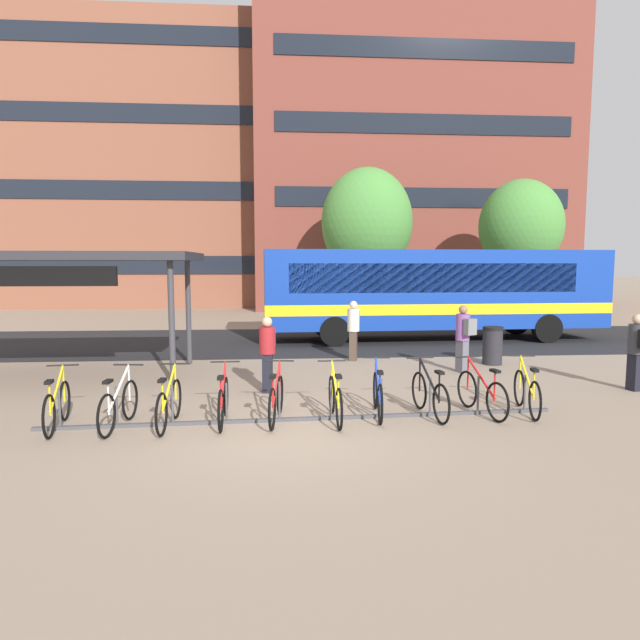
% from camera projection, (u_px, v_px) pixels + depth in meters
% --- Properties ---
extents(ground, '(200.00, 200.00, 0.00)m').
position_uv_depth(ground, '(288.00, 432.00, 8.84)').
color(ground, gray).
extents(bus_lane_asphalt, '(80.00, 7.20, 0.01)m').
position_uv_depth(bus_lane_asphalt, '(283.00, 341.00, 19.19)').
color(bus_lane_asphalt, '#232326').
rests_on(bus_lane_asphalt, ground).
extents(city_bus, '(12.11, 3.00, 3.20)m').
position_uv_depth(city_bus, '(435.00, 290.00, 19.41)').
color(city_bus, '#14389E').
rests_on(city_bus, ground).
extents(bike_rack, '(9.01, 0.60, 0.70)m').
position_uv_depth(bike_rack, '(305.00, 415.00, 9.48)').
color(bike_rack, '#47474C').
rests_on(bike_rack, ground).
extents(parked_bicycle_yellow_0, '(0.52, 1.71, 0.99)m').
position_uv_depth(parked_bicycle_yellow_0, '(57.00, 406.00, 8.97)').
color(parked_bicycle_yellow_0, black).
rests_on(parked_bicycle_yellow_0, ground).
extents(parked_bicycle_white_1, '(0.52, 1.72, 0.99)m').
position_uv_depth(parked_bicycle_white_1, '(119.00, 406.00, 9.01)').
color(parked_bicycle_white_1, black).
rests_on(parked_bicycle_white_1, ground).
extents(parked_bicycle_yellow_2, '(0.52, 1.72, 0.99)m').
position_uv_depth(parked_bicycle_yellow_2, '(169.00, 404.00, 9.10)').
color(parked_bicycle_yellow_2, black).
rests_on(parked_bicycle_yellow_2, ground).
extents(parked_bicycle_red_3, '(0.52, 1.72, 0.99)m').
position_uv_depth(parked_bicycle_red_3, '(223.00, 401.00, 9.30)').
color(parked_bicycle_red_3, black).
rests_on(parked_bicycle_red_3, ground).
extents(parked_bicycle_red_4, '(0.52, 1.72, 0.99)m').
position_uv_depth(parked_bicycle_red_4, '(276.00, 400.00, 9.40)').
color(parked_bicycle_red_4, black).
rests_on(parked_bicycle_red_4, ground).
extents(parked_bicycle_yellow_5, '(0.52, 1.72, 0.99)m').
position_uv_depth(parked_bicycle_yellow_5, '(335.00, 400.00, 9.40)').
color(parked_bicycle_yellow_5, black).
rests_on(parked_bicycle_yellow_5, ground).
extents(parked_bicycle_blue_6, '(0.52, 1.72, 0.99)m').
position_uv_depth(parked_bicycle_blue_6, '(378.00, 395.00, 9.72)').
color(parked_bicycle_blue_6, black).
rests_on(parked_bicycle_blue_6, ground).
extents(parked_bicycle_black_7, '(0.52, 1.72, 0.99)m').
position_uv_depth(parked_bicycle_black_7, '(430.00, 395.00, 9.72)').
color(parked_bicycle_black_7, black).
rests_on(parked_bicycle_black_7, ground).
extents(parked_bicycle_red_8, '(0.52, 1.70, 0.99)m').
position_uv_depth(parked_bicycle_red_8, '(482.00, 394.00, 9.84)').
color(parked_bicycle_red_8, black).
rests_on(parked_bicycle_red_8, ground).
extents(parked_bicycle_yellow_9, '(0.52, 1.71, 0.99)m').
position_uv_depth(parked_bicycle_yellow_9, '(527.00, 392.00, 9.93)').
color(parked_bicycle_yellow_9, black).
rests_on(parked_bicycle_yellow_9, ground).
extents(transit_shelter, '(7.09, 3.24, 3.00)m').
position_uv_depth(transit_shelter, '(47.00, 260.00, 13.11)').
color(transit_shelter, '#38383D').
rests_on(transit_shelter, ground).
extents(commuter_teal_pack_0, '(0.43, 0.58, 1.69)m').
position_uv_depth(commuter_teal_pack_0, '(354.00, 326.00, 15.32)').
color(commuter_teal_pack_0, '#47382D').
rests_on(commuter_teal_pack_0, ground).
extents(commuter_grey_pack_1, '(0.49, 0.60, 1.70)m').
position_uv_depth(commuter_grey_pack_1, '(464.00, 334.00, 13.57)').
color(commuter_grey_pack_1, '#565660').
rests_on(commuter_grey_pack_1, ground).
extents(commuter_grey_pack_2, '(0.37, 0.55, 1.62)m').
position_uv_depth(commuter_grey_pack_2, '(267.00, 349.00, 11.53)').
color(commuter_grey_pack_2, black).
rests_on(commuter_grey_pack_2, ground).
extents(commuter_black_pack_3, '(0.39, 0.57, 1.66)m').
position_uv_depth(commuter_black_pack_3, '(638.00, 347.00, 11.62)').
color(commuter_black_pack_3, black).
rests_on(commuter_black_pack_3, ground).
extents(trash_bin, '(0.55, 0.55, 1.03)m').
position_uv_depth(trash_bin, '(493.00, 345.00, 14.74)').
color(trash_bin, '#232328').
rests_on(trash_bin, ground).
extents(street_tree_0, '(4.01, 4.01, 6.82)m').
position_uv_depth(street_tree_0, '(521.00, 226.00, 26.53)').
color(street_tree_0, brown).
rests_on(street_tree_0, ground).
extents(street_tree_1, '(4.45, 4.45, 7.40)m').
position_uv_depth(street_tree_1, '(367.00, 222.00, 26.63)').
color(street_tree_1, brown).
rests_on(street_tree_1, ground).
extents(building_left_wing, '(19.77, 13.72, 17.66)m').
position_uv_depth(building_left_wing, '(165.00, 178.00, 38.78)').
color(building_left_wing, brown).
rests_on(building_left_wing, ground).
extents(building_right_wing, '(19.09, 12.88, 20.14)m').
position_uv_depth(building_right_wing, '(400.00, 154.00, 36.63)').
color(building_right_wing, brown).
rests_on(building_right_wing, ground).
extents(building_centre_block, '(14.85, 13.26, 15.55)m').
position_uv_depth(building_centre_block, '(234.00, 205.00, 46.65)').
color(building_centre_block, tan).
rests_on(building_centre_block, ground).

